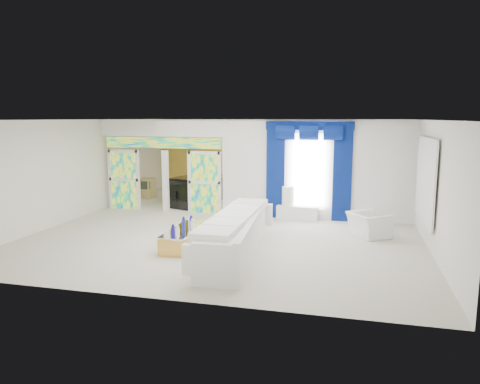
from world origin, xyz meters
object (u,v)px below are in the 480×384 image
(coffee_table, at_px, (185,238))
(armchair, at_px, (369,225))
(white_sofa, at_px, (236,236))
(console_table, at_px, (297,212))
(grand_piano, at_px, (197,189))

(coffee_table, relative_size, armchair, 1.91)
(coffee_table, distance_m, armchair, 4.76)
(white_sofa, height_order, console_table, white_sofa)
(white_sofa, distance_m, console_table, 4.04)
(armchair, bearing_deg, coffee_table, 80.65)
(console_table, distance_m, grand_piano, 4.59)
(armchair, bearing_deg, white_sofa, 93.62)
(white_sofa, height_order, coffee_table, white_sofa)
(armchair, bearing_deg, console_table, 17.21)
(white_sofa, relative_size, grand_piano, 2.42)
(coffee_table, bearing_deg, grand_piano, 106.39)
(white_sofa, relative_size, armchair, 4.47)
(grand_piano, bearing_deg, armchair, -14.80)
(armchair, xyz_separation_m, grand_piano, (-6.04, 3.86, 0.14))
(coffee_table, height_order, grand_piano, grand_piano)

